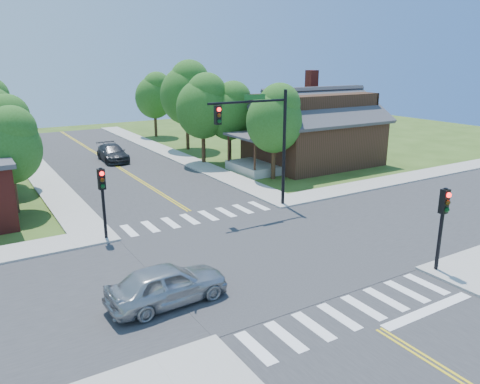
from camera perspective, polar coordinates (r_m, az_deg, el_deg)
ground at (r=22.41m, az=2.18°, el=-7.63°), size 100.00×100.00×0.00m
road_ns at (r=22.40m, az=2.18°, el=-7.59°), size 10.00×90.00×0.04m
road_ew at (r=22.40m, az=2.18°, el=-7.57°), size 90.00×10.00×0.04m
intersection_patch at (r=22.41m, az=2.18°, el=-7.63°), size 10.20×10.20×0.06m
sidewalk_ne at (r=43.61m, az=8.04°, el=4.07°), size 40.00×40.00×0.14m
crosswalk_north at (r=27.41m, az=-5.02°, el=-3.08°), size 8.85×2.00×0.01m
crosswalk_south at (r=18.12m, az=13.42°, el=-14.03°), size 8.85×2.00×0.01m
centerline at (r=22.39m, az=2.18°, el=-7.52°), size 0.30×90.00×0.01m
stop_bar at (r=19.08m, az=21.96°, el=-13.35°), size 4.60×0.45×0.09m
signal_mast_ne at (r=27.66m, az=2.64°, el=7.41°), size 5.30×0.42×7.20m
signal_pole_se at (r=21.46m, az=23.52°, el=-2.50°), size 0.34×0.42×3.80m
signal_pole_nw at (r=24.21m, az=-16.42°, el=0.21°), size 0.34×0.42×3.80m
house_ne at (r=41.41m, az=8.84°, el=7.98°), size 13.05×8.80×7.11m
tree_e_a at (r=35.36m, az=4.36°, el=9.11°), size 4.28×4.06×7.27m
tree_e_b at (r=41.17m, az=-1.17°, el=10.02°), size 4.20×3.99×7.15m
tree_e_c at (r=47.63m, az=-6.45°, el=12.11°), size 5.22×4.96×8.88m
tree_e_d at (r=56.33m, az=-10.33°, el=11.63°), size 4.42×4.20×7.51m
tree_w_a at (r=30.36m, az=-26.30°, el=5.30°), size 3.78×3.59×6.42m
tree_house at (r=40.76m, az=-4.44°, el=10.57°), size 4.62×4.39×7.86m
tree_bldg at (r=35.79m, az=-26.71°, el=6.96°), size 3.95×3.75×6.71m
car_silver at (r=18.09m, az=-8.84°, el=-11.14°), size 2.30×4.80×1.57m
car_dgrey at (r=43.73m, az=-15.26°, el=4.57°), size 2.44×5.18×1.45m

